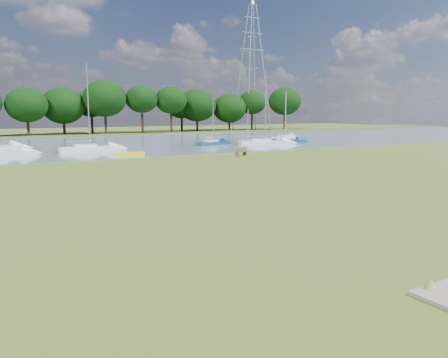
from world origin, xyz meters
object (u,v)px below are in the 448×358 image
sailboat_7 (89,147)px  riverbank_bench (241,152)px  sailboat_4 (285,137)px  pylon (252,48)px  sailboat_0 (213,142)px  sailboat_2 (284,140)px  sailboat_5 (264,141)px  kayak (129,154)px

sailboat_7 → riverbank_bench: bearing=-45.5°
sailboat_4 → sailboat_7: sailboat_7 is taller
riverbank_bench → sailboat_4: (20.43, 19.12, -0.00)m
pylon → sailboat_0: pylon is taller
sailboat_2 → sailboat_0: bearing=-165.3°
sailboat_2 → sailboat_7: (-28.04, -0.27, 0.08)m
sailboat_5 → sailboat_7: sailboat_5 is taller
sailboat_4 → riverbank_bench: bearing=-155.4°
kayak → sailboat_4: 32.99m
pylon → sailboat_4: bearing=-114.4°
pylon → sailboat_0: (-30.56, -36.78, -18.90)m
kayak → pylon: size_ratio=0.10×
pylon → sailboat_7: bearing=-141.0°
sailboat_4 → sailboat_7: 33.47m
sailboat_7 → sailboat_2: bearing=0.9°
kayak → sailboat_2: 26.43m
sailboat_0 → sailboat_5: bearing=-37.6°
sailboat_0 → sailboat_4: size_ratio=0.82×
riverbank_bench → sailboat_7: bearing=112.6°
sailboat_4 → sailboat_0: bearing=178.0°
sailboat_0 → sailboat_7: sailboat_7 is taller
sailboat_2 → sailboat_5: (-4.92, -1.96, 0.05)m
sailboat_0 → sailboat_2: 11.24m
sailboat_4 → sailboat_5: sailboat_5 is taller
kayak → sailboat_7: (-2.53, 6.63, 0.35)m
pylon → sailboat_5: pylon is taller
sailboat_5 → sailboat_7: (-23.12, 1.69, 0.03)m
kayak → sailboat_2: bearing=26.6°
pylon → sailboat_2: (-19.39, -38.10, -18.86)m
sailboat_2 → sailboat_7: bearing=-158.0°
riverbank_bench → sailboat_7: size_ratio=0.16×
kayak → pylon: (44.91, 44.99, 19.14)m
riverbank_bench → kayak: riverbank_bench is taller
sailboat_5 → pylon: bearing=77.9°
sailboat_4 → sailboat_7: bearing=172.4°
kayak → pylon: 66.38m
sailboat_0 → sailboat_2: bearing=-16.7°
riverbank_bench → pylon: 64.80m
sailboat_4 → sailboat_5: 12.62m
sailboat_2 → pylon: bearing=84.5°
pylon → sailboat_7: 63.83m
kayak → sailboat_2: sailboat_2 is taller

